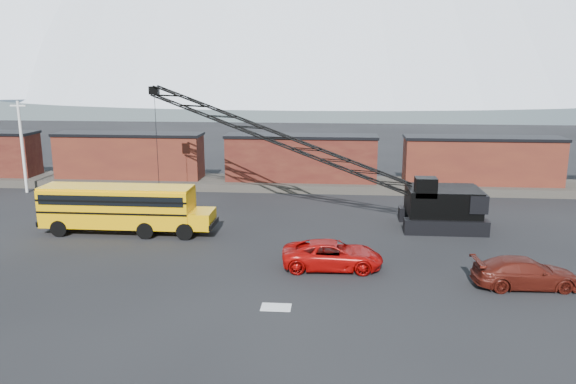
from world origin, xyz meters
name	(u,v)px	position (x,y,z in m)	size (l,w,h in m)	color
ground	(275,276)	(0.00, 0.00, 0.00)	(160.00, 160.00, 0.00)	black
gravel_berm	(301,184)	(0.00, 22.00, 0.35)	(120.00, 5.00, 0.70)	#49433C
boxcar_west_near	(129,155)	(-16.00, 22.00, 2.76)	(13.70, 3.10, 4.17)	#4B1B15
boxcar_mid	(301,158)	(0.00, 22.00, 2.76)	(13.70, 3.10, 4.17)	#582418
boxcar_east_near	(482,160)	(16.00, 22.00, 2.76)	(13.70, 3.10, 4.17)	#4B1B15
utility_pole	(22,146)	(-24.00, 18.00, 4.15)	(1.40, 0.24, 8.00)	silver
snow_patch	(276,307)	(0.50, -4.00, 0.01)	(1.40, 0.90, 0.02)	silver
school_bus	(123,207)	(-10.90, 6.89, 1.79)	(11.65, 2.65, 3.19)	#E6A204
red_pickup	(332,255)	(3.06, 1.42, 0.77)	(2.55, 5.54, 1.54)	#AB0908
maroon_suv	(525,273)	(12.80, -0.44, 0.76)	(2.12, 5.21, 1.51)	#4C140D
crawler_crane	(291,143)	(-0.09, 11.56, 5.54)	(24.16, 5.67, 9.65)	black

